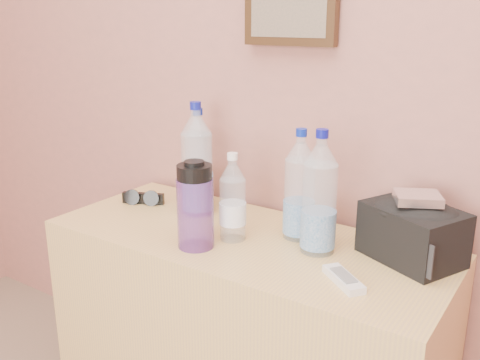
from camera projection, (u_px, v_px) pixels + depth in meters
name	position (u px, v px, depth m)	size (l,w,h in m)	color
picture_frame	(290.00, 2.00, 1.56)	(0.30, 0.03, 0.25)	#382311
dresser	(244.00, 346.00, 1.67)	(1.19, 0.49, 0.74)	tan
pet_large_a	(197.00, 165.00, 1.71)	(0.10, 0.10, 0.37)	silver
pet_large_b	(199.00, 163.00, 1.79)	(0.09, 0.09, 0.33)	silver
pet_large_c	(299.00, 191.00, 1.52)	(0.09, 0.09, 0.32)	#CFE4FE
pet_large_d	(319.00, 199.00, 1.43)	(0.09, 0.09, 0.34)	silver
pet_small	(233.00, 202.00, 1.52)	(0.07, 0.07, 0.26)	white
nalgene_bottle	(195.00, 205.00, 1.47)	(0.10, 0.10, 0.25)	#663192
sunglasses	(143.00, 198.00, 1.84)	(0.15, 0.05, 0.04)	black
ac_remote	(343.00, 279.00, 1.29)	(0.14, 0.04, 0.02)	white
toiletry_bag	(413.00, 230.00, 1.40)	(0.24, 0.17, 0.16)	black
foil_packet	(418.00, 198.00, 1.36)	(0.11, 0.09, 0.02)	silver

